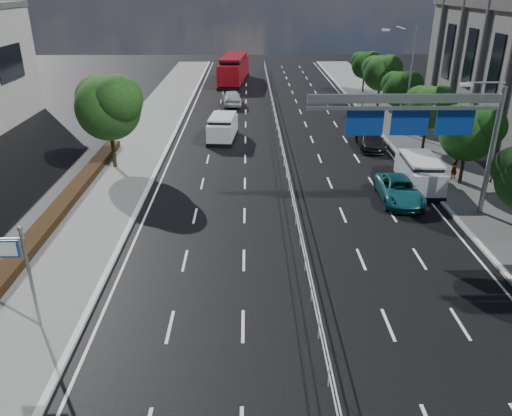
{
  "coord_description": "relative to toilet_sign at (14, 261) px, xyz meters",
  "views": [
    {
      "loc": [
        -2.54,
        -15.58,
        12.0
      ],
      "look_at": [
        -2.21,
        5.71,
        2.4
      ],
      "focal_mm": 35.0,
      "sensor_mm": 36.0,
      "label": 1
    }
  ],
  "objects": [
    {
      "name": "sidewalk_near",
      "position": [
        -0.55,
        0.0,
        -2.87
      ],
      "size": [
        5.0,
        140.0,
        0.14
      ],
      "primitive_type": "cube",
      "color": "slate",
      "rests_on": "ground"
    },
    {
      "name": "parked_car_teal",
      "position": [
        17.45,
        12.0,
        -2.26
      ],
      "size": [
        2.43,
        5.0,
        1.37
      ],
      "primitive_type": "imported",
      "rotation": [
        0.0,
        0.0,
        -0.03
      ],
      "color": "#155761",
      "rests_on": "ground"
    },
    {
      "name": "pedestrian_b",
      "position": [
        24.35,
        14.71,
        -2.04
      ],
      "size": [
        0.91,
        0.83,
        1.53
      ],
      "primitive_type": "imported",
      "rotation": [
        0.0,
        0.0,
        2.73
      ],
      "color": "gray",
      "rests_on": "sidewalk_far"
    },
    {
      "name": "near_car_silver",
      "position": [
        6.66,
        38.23,
        -2.14
      ],
      "size": [
        2.27,
        4.88,
        1.62
      ],
      "primitive_type": "imported",
      "rotation": [
        0.0,
        0.0,
        3.22
      ],
      "color": "silver",
      "rests_on": "ground"
    },
    {
      "name": "streetlight_far",
      "position": [
        21.46,
        26.0,
        2.27
      ],
      "size": [
        2.78,
        2.4,
        9.0
      ],
      "color": "gray",
      "rests_on": "ground"
    },
    {
      "name": "pedestrian_a",
      "position": [
        21.99,
        15.27,
        -2.04
      ],
      "size": [
        0.66,
        0.6,
        1.52
      ],
      "primitive_type": "imported",
      "rotation": [
        0.0,
        0.0,
        3.68
      ],
      "color": "gray",
      "rests_on": "sidewalk_far"
    },
    {
      "name": "white_minivan",
      "position": [
        6.26,
        25.05,
        -1.93
      ],
      "size": [
        2.5,
        4.91,
        2.06
      ],
      "rotation": [
        0.0,
        0.0,
        -0.1
      ],
      "color": "black",
      "rests_on": "ground"
    },
    {
      "name": "far_tree_d",
      "position": [
        22.2,
        14.48,
        0.74
      ],
      "size": [
        3.85,
        3.59,
        5.34
      ],
      "color": "black",
      "rests_on": "ground"
    },
    {
      "name": "far_tree_h",
      "position": [
        22.2,
        44.48,
        0.48
      ],
      "size": [
        3.41,
        3.18,
        4.91
      ],
      "color": "black",
      "rests_on": "ground"
    },
    {
      "name": "toilet_sign",
      "position": [
        0.0,
        0.0,
        0.0
      ],
      "size": [
        1.62,
        0.18,
        4.34
      ],
      "color": "gray",
      "rests_on": "ground"
    },
    {
      "name": "far_tree_f",
      "position": [
        22.2,
        29.48,
        0.55
      ],
      "size": [
        3.52,
        3.28,
        5.02
      ],
      "color": "black",
      "rests_on": "ground"
    },
    {
      "name": "near_car_dark",
      "position": [
        6.83,
        51.01,
        -2.08
      ],
      "size": [
        2.11,
        5.31,
        1.72
      ],
      "primitive_type": "imported",
      "rotation": [
        0.0,
        0.0,
        3.09
      ],
      "color": "black",
      "rests_on": "ground"
    },
    {
      "name": "near_tree_back",
      "position": [
        -0.99,
        17.97,
        1.67
      ],
      "size": [
        4.84,
        4.51,
        6.69
      ],
      "color": "black",
      "rests_on": "ground"
    },
    {
      "name": "kerb_near",
      "position": [
        1.95,
        0.0,
        -2.87
      ],
      "size": [
        0.25,
        140.0,
        0.15
      ],
      "primitive_type": "cube",
      "color": "silver",
      "rests_on": "ground"
    },
    {
      "name": "far_tree_g",
      "position": [
        22.2,
        36.98,
        0.81
      ],
      "size": [
        3.96,
        3.69,
        5.45
      ],
      "color": "black",
      "rests_on": "ground"
    },
    {
      "name": "median_fence",
      "position": [
        10.95,
        22.5,
        -2.42
      ],
      "size": [
        0.05,
        85.0,
        1.02
      ],
      "color": "silver",
      "rests_on": "ground"
    },
    {
      "name": "red_bus",
      "position": [
        6.56,
        51.55,
        -1.12
      ],
      "size": [
        4.02,
        11.96,
        3.51
      ],
      "rotation": [
        0.0,
        0.0,
        -0.11
      ],
      "color": "black",
      "rests_on": "ground"
    },
    {
      "name": "parked_car_dark",
      "position": [
        18.11,
        22.63,
        -2.28
      ],
      "size": [
        2.05,
        4.68,
        1.34
      ],
      "primitive_type": "imported",
      "rotation": [
        0.0,
        0.0,
        -0.04
      ],
      "color": "black",
      "rests_on": "ground"
    },
    {
      "name": "far_tree_e",
      "position": [
        22.2,
        21.98,
        0.61
      ],
      "size": [
        3.63,
        3.38,
        5.13
      ],
      "color": "black",
      "rests_on": "ground"
    },
    {
      "name": "silver_minivan",
      "position": [
        19.25,
        14.0,
        -1.93
      ],
      "size": [
        2.32,
        5.04,
        2.06
      ],
      "rotation": [
        0.0,
        0.0,
        -0.05
      ],
      "color": "black",
      "rests_on": "ground"
    },
    {
      "name": "overhead_gantry",
      "position": [
        17.69,
        10.05,
        2.66
      ],
      "size": [
        10.24,
        0.38,
        7.45
      ],
      "color": "gray",
      "rests_on": "ground"
    },
    {
      "name": "ground",
      "position": [
        10.95,
        0.0,
        -2.94
      ],
      "size": [
        160.0,
        160.0,
        0.0
      ],
      "primitive_type": "plane",
      "color": "black",
      "rests_on": "ground"
    },
    {
      "name": "hedge_near",
      "position": [
        -2.35,
        5.0,
        -2.58
      ],
      "size": [
        1.0,
        36.0,
        0.44
      ],
      "primitive_type": "cube",
      "color": "black",
      "rests_on": "sidewalk_near"
    }
  ]
}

